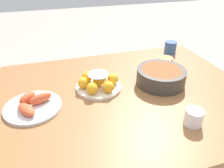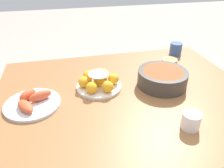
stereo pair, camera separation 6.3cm
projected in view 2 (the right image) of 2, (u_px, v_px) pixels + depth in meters
The scene contains 7 objects.
dining_table at pixel (125, 108), 1.19m from camera, with size 1.34×1.04×0.78m.
cake_plate at pixel (99, 82), 1.17m from camera, with size 0.24×0.24×0.10m.
serving_bowl at pixel (162, 78), 1.19m from camera, with size 0.27×0.27×0.09m.
sauce_bowl at pixel (169, 61), 1.44m from camera, with size 0.10×0.10×0.03m.
seafood_platter at pixel (32, 102), 1.04m from camera, with size 0.27×0.27×0.06m.
cup_near at pixel (191, 121), 0.90m from camera, with size 0.08×0.08×0.07m.
cup_far at pixel (176, 49), 1.56m from camera, with size 0.08×0.08×0.09m.
Camera 2 is at (-0.29, -0.91, 1.41)m, focal length 35.00 mm.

